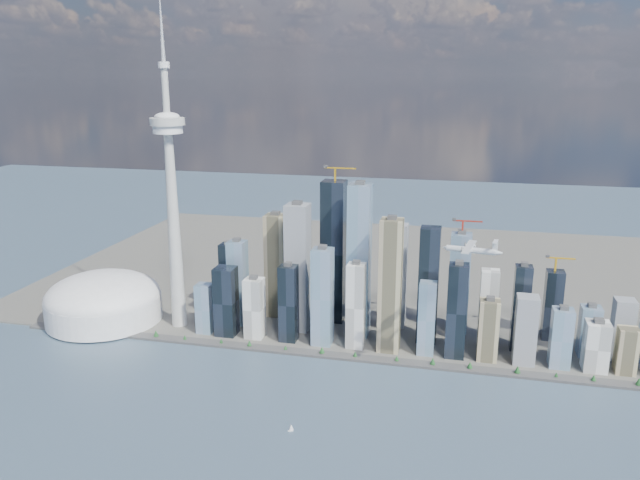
% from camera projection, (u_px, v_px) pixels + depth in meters
% --- Properties ---
extents(ground, '(4000.00, 4000.00, 0.00)m').
position_uv_depth(ground, '(299.00, 447.00, 739.48)').
color(ground, '#2D3E50').
rests_on(ground, ground).
extents(seawall, '(1100.00, 22.00, 4.00)m').
position_uv_depth(seawall, '(340.00, 356.00, 974.27)').
color(seawall, '#383838').
rests_on(seawall, ground).
extents(land, '(1400.00, 900.00, 3.00)m').
position_uv_depth(land, '(380.00, 271.00, 1397.93)').
color(land, '#4C4C47').
rests_on(land, ground).
extents(shoreline_trees, '(960.53, 7.20, 8.80)m').
position_uv_depth(shoreline_trees, '(340.00, 352.00, 972.52)').
color(shoreline_trees, '#3F2D1E').
rests_on(shoreline_trees, seawall).
extents(skyscraper_cluster, '(736.00, 142.00, 277.14)m').
position_uv_depth(skyscraper_cluster, '(387.00, 290.00, 1021.20)').
color(skyscraper_cluster, black).
rests_on(skyscraper_cluster, land).
extents(needle_tower, '(56.00, 56.00, 550.50)m').
position_uv_depth(needle_tower, '(172.00, 194.00, 1036.54)').
color(needle_tower, '#A8A8A3').
rests_on(needle_tower, land).
extents(dome_stadium, '(200.00, 200.00, 86.00)m').
position_uv_depth(dome_stadium, '(104.00, 300.00, 1108.31)').
color(dome_stadium, silver).
rests_on(dome_stadium, land).
extents(airplane, '(77.65, 68.92, 18.95)m').
position_uv_depth(airplane, '(472.00, 249.00, 814.98)').
color(airplane, silver).
rests_on(airplane, ground).
extents(sailboat_west, '(7.32, 3.97, 10.28)m').
position_uv_depth(sailboat_west, '(291.00, 429.00, 772.54)').
color(sailboat_west, silver).
rests_on(sailboat_west, ground).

